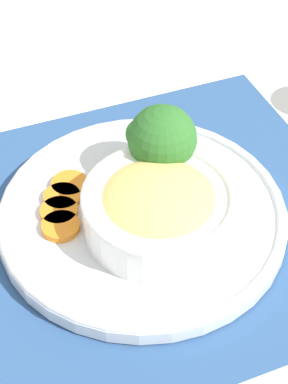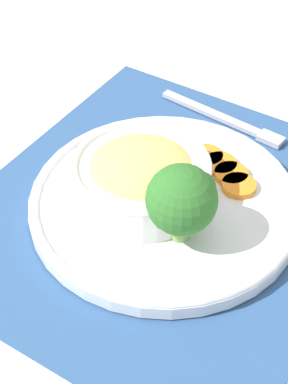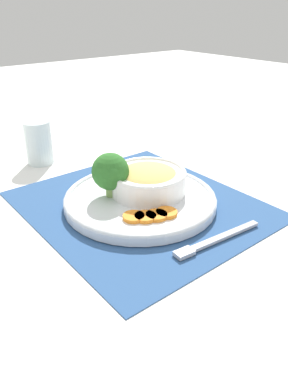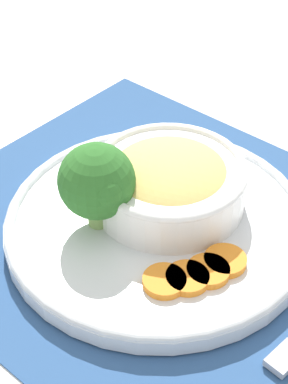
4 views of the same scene
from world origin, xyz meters
name	(u,v)px [view 1 (image 1 of 4)]	position (x,y,z in m)	size (l,w,h in m)	color
ground_plane	(142,223)	(0.00, 0.00, 0.00)	(4.00, 4.00, 0.00)	white
placemat	(142,222)	(0.00, 0.00, 0.00)	(0.46, 0.41, 0.00)	#2D5184
plate	(142,214)	(0.00, 0.00, 0.02)	(0.30, 0.30, 0.02)	silver
bowl	(159,207)	(0.01, -0.03, 0.05)	(0.15, 0.15, 0.06)	white
broccoli_floret	(162,139)	(0.04, 0.04, 0.07)	(0.07, 0.07, 0.09)	#84AD5B
carrot_slice_near	(70,184)	(-0.06, 0.06, 0.02)	(0.04, 0.04, 0.01)	orange
carrot_slice_middle	(62,197)	(-0.07, 0.05, 0.02)	(0.04, 0.04, 0.01)	orange
carrot_slice_far	(59,212)	(-0.08, 0.03, 0.02)	(0.04, 0.04, 0.01)	orange
carrot_slice_extra	(61,226)	(-0.09, 0.01, 0.02)	(0.04, 0.04, 0.01)	orange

